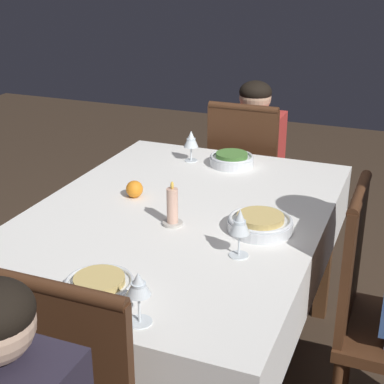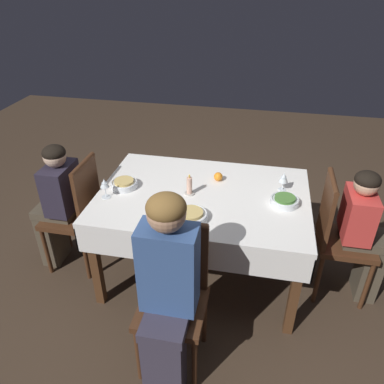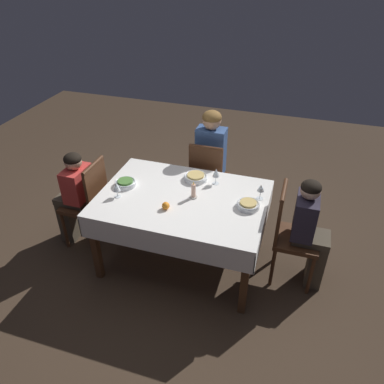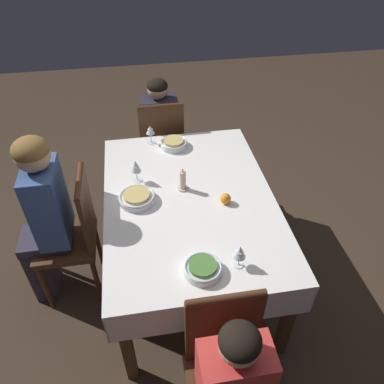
{
  "view_description": "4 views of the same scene",
  "coord_description": "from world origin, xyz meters",
  "px_view_note": "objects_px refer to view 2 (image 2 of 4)",
  "views": [
    {
      "loc": [
        1.76,
        0.76,
        1.6
      ],
      "look_at": [
        0.03,
        0.07,
        0.84
      ],
      "focal_mm": 55.0,
      "sensor_mm": 36.0,
      "label": 1
    },
    {
      "loc": [
        -0.37,
        2.21,
        2.12
      ],
      "look_at": [
        0.07,
        0.07,
        0.78
      ],
      "focal_mm": 35.0,
      "sensor_mm": 36.0,
      "label": 2
    },
    {
      "loc": [
        0.89,
        -2.55,
        2.6
      ],
      "look_at": [
        0.09,
        -0.02,
        0.82
      ],
      "focal_mm": 35.0,
      "sensor_mm": 36.0,
      "label": 3
    },
    {
      "loc": [
        -1.69,
        0.26,
        2.25
      ],
      "look_at": [
        -0.09,
        -0.0,
        0.86
      ],
      "focal_mm": 35.0,
      "sensor_mm": 36.0,
      "label": 4
    }
  ],
  "objects_px": {
    "dining_table": "(203,203)",
    "candle_centerpiece": "(189,187)",
    "wine_glass_east": "(104,184)",
    "bowl_north": "(191,215)",
    "wine_glass_west": "(284,178)",
    "person_child_red": "(364,231)",
    "bowl_west": "(285,201)",
    "chair_north": "(174,291)",
    "person_adult_denim": "(167,287)",
    "chair_west": "(338,233)",
    "chair_east": "(78,210)",
    "orange_fruit": "(218,177)",
    "bowl_east": "(124,184)",
    "wine_glass_north": "(160,200)",
    "person_child_dark": "(57,202)"
  },
  "relations": [
    {
      "from": "dining_table",
      "to": "candle_centerpiece",
      "type": "distance_m",
      "value": 0.17
    },
    {
      "from": "dining_table",
      "to": "wine_glass_east",
      "type": "bearing_deg",
      "value": 15.37
    },
    {
      "from": "bowl_north",
      "to": "wine_glass_west",
      "type": "bearing_deg",
      "value": -140.01
    },
    {
      "from": "person_child_red",
      "to": "wine_glass_west",
      "type": "distance_m",
      "value": 0.65
    },
    {
      "from": "bowl_north",
      "to": "bowl_west",
      "type": "xyz_separation_m",
      "value": [
        -0.58,
        -0.29,
        0.0
      ]
    },
    {
      "from": "dining_table",
      "to": "chair_north",
      "type": "bearing_deg",
      "value": 87.18
    },
    {
      "from": "dining_table",
      "to": "person_adult_denim",
      "type": "relative_size",
      "value": 1.2
    },
    {
      "from": "dining_table",
      "to": "chair_west",
      "type": "distance_m",
      "value": 0.96
    },
    {
      "from": "person_child_red",
      "to": "bowl_west",
      "type": "relative_size",
      "value": 5.25
    },
    {
      "from": "chair_east",
      "to": "person_adult_denim",
      "type": "height_order",
      "value": "person_adult_denim"
    },
    {
      "from": "person_adult_denim",
      "to": "wine_glass_west",
      "type": "xyz_separation_m",
      "value": [
        -0.58,
        -1.04,
        0.14
      ]
    },
    {
      "from": "chair_east",
      "to": "bowl_west",
      "type": "xyz_separation_m",
      "value": [
        -1.51,
        -0.06,
        0.24
      ]
    },
    {
      "from": "chair_east",
      "to": "wine_glass_west",
      "type": "distance_m",
      "value": 1.55
    },
    {
      "from": "chair_west",
      "to": "bowl_west",
      "type": "distance_m",
      "value": 0.46
    },
    {
      "from": "dining_table",
      "to": "chair_west",
      "type": "xyz_separation_m",
      "value": [
        -0.95,
        -0.02,
        -0.14
      ]
    },
    {
      "from": "candle_centerpiece",
      "to": "orange_fruit",
      "type": "height_order",
      "value": "candle_centerpiece"
    },
    {
      "from": "chair_north",
      "to": "orange_fruit",
      "type": "xyz_separation_m",
      "value": [
        -0.11,
        -0.94,
        0.25
      ]
    },
    {
      "from": "bowl_north",
      "to": "wine_glass_west",
      "type": "relative_size",
      "value": 1.57
    },
    {
      "from": "dining_table",
      "to": "person_adult_denim",
      "type": "xyz_separation_m",
      "value": [
        0.04,
        0.88,
        0.04
      ]
    },
    {
      "from": "dining_table",
      "to": "chair_east",
      "type": "xyz_separation_m",
      "value": [
        0.95,
        0.08,
        -0.14
      ]
    },
    {
      "from": "chair_north",
      "to": "bowl_east",
      "type": "bearing_deg",
      "value": 127.27
    },
    {
      "from": "person_child_red",
      "to": "wine_glass_north",
      "type": "bearing_deg",
      "value": 103.57
    },
    {
      "from": "person_adult_denim",
      "to": "orange_fruit",
      "type": "relative_size",
      "value": 18.8
    },
    {
      "from": "chair_north",
      "to": "bowl_north",
      "type": "xyz_separation_m",
      "value": [
        -0.01,
        -0.41,
        0.24
      ]
    },
    {
      "from": "person_adult_denim",
      "to": "bowl_north",
      "type": "bearing_deg",
      "value": 88.94
    },
    {
      "from": "person_adult_denim",
      "to": "orange_fruit",
      "type": "xyz_separation_m",
      "value": [
        -0.11,
        -1.08,
        0.07
      ]
    },
    {
      "from": "wine_glass_east",
      "to": "person_child_dark",
      "type": "bearing_deg",
      "value": -11.89
    },
    {
      "from": "orange_fruit",
      "to": "chair_north",
      "type": "bearing_deg",
      "value": 83.14
    },
    {
      "from": "bowl_east",
      "to": "candle_centerpiece",
      "type": "xyz_separation_m",
      "value": [
        -0.48,
        0.01,
        0.03
      ]
    },
    {
      "from": "chair_north",
      "to": "candle_centerpiece",
      "type": "height_order",
      "value": "chair_north"
    },
    {
      "from": "chair_east",
      "to": "person_child_dark",
      "type": "bearing_deg",
      "value": -90.0
    },
    {
      "from": "bowl_north",
      "to": "chair_west",
      "type": "bearing_deg",
      "value": -161.1
    },
    {
      "from": "bowl_north",
      "to": "wine_glass_north",
      "type": "xyz_separation_m",
      "value": [
        0.2,
        -0.01,
        0.08
      ]
    },
    {
      "from": "chair_west",
      "to": "orange_fruit",
      "type": "height_order",
      "value": "chair_west"
    },
    {
      "from": "orange_fruit",
      "to": "wine_glass_west",
      "type": "bearing_deg",
      "value": 174.67
    },
    {
      "from": "orange_fruit",
      "to": "dining_table",
      "type": "bearing_deg",
      "value": 69.58
    },
    {
      "from": "person_child_dark",
      "to": "wine_glass_west",
      "type": "xyz_separation_m",
      "value": [
        -1.66,
        -0.24,
        0.26
      ]
    },
    {
      "from": "chair_north",
      "to": "candle_centerpiece",
      "type": "distance_m",
      "value": 0.76
    },
    {
      "from": "chair_west",
      "to": "wine_glass_east",
      "type": "distance_m",
      "value": 1.65
    },
    {
      "from": "dining_table",
      "to": "bowl_east",
      "type": "relative_size",
      "value": 7.61
    },
    {
      "from": "dining_table",
      "to": "person_child_dark",
      "type": "bearing_deg",
      "value": 4.24
    },
    {
      "from": "person_adult_denim",
      "to": "bowl_north",
      "type": "distance_m",
      "value": 0.57
    },
    {
      "from": "person_child_red",
      "to": "wine_glass_north",
      "type": "relative_size",
      "value": 6.43
    },
    {
      "from": "dining_table",
      "to": "person_child_dark",
      "type": "xyz_separation_m",
      "value": [
        1.11,
        0.08,
        -0.08
      ]
    },
    {
      "from": "candle_centerpiece",
      "to": "chair_north",
      "type": "bearing_deg",
      "value": 94.71
    },
    {
      "from": "person_child_red",
      "to": "wine_glass_east",
      "type": "distance_m",
      "value": 1.8
    },
    {
      "from": "chair_east",
      "to": "wine_glass_north",
      "type": "bearing_deg",
      "value": 73.07
    },
    {
      "from": "bowl_north",
      "to": "bowl_east",
      "type": "xyz_separation_m",
      "value": [
        0.55,
        -0.29,
        0.0
      ]
    },
    {
      "from": "chair_west",
      "to": "wine_glass_west",
      "type": "xyz_separation_m",
      "value": [
        0.41,
        -0.14,
        0.31
      ]
    },
    {
      "from": "person_child_red",
      "to": "wine_glass_west",
      "type": "height_order",
      "value": "person_child_red"
    }
  ]
}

